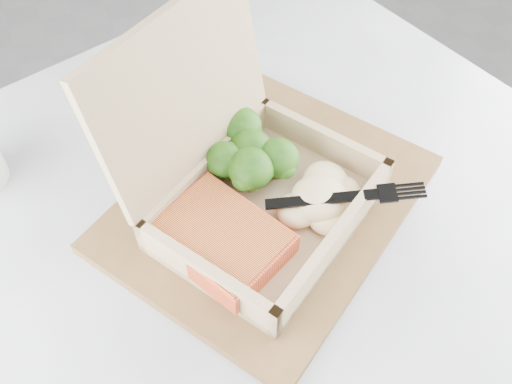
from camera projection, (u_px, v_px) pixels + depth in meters
name	position (u px, v px, depth m)	size (l,w,h in m)	color
cafe_table	(267.00, 301.00, 0.75)	(0.93, 0.93, 0.71)	black
serving_tray	(268.00, 203.00, 0.62)	(0.33, 0.26, 0.01)	brown
takeout_container	(242.00, 172.00, 0.57)	(0.29, 0.29, 0.20)	tan
salmon_fillet	(221.00, 239.00, 0.55)	(0.09, 0.12, 0.03)	#F55930
broccoli_pile	(251.00, 153.00, 0.61)	(0.11, 0.11, 0.04)	#346D18
mashed_potatoes	(319.00, 198.00, 0.58)	(0.09, 0.08, 0.03)	beige
plastic_fork	(301.00, 200.00, 0.56)	(0.16, 0.07, 0.02)	black
receipt	(212.00, 108.00, 0.71)	(0.07, 0.13, 0.00)	white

